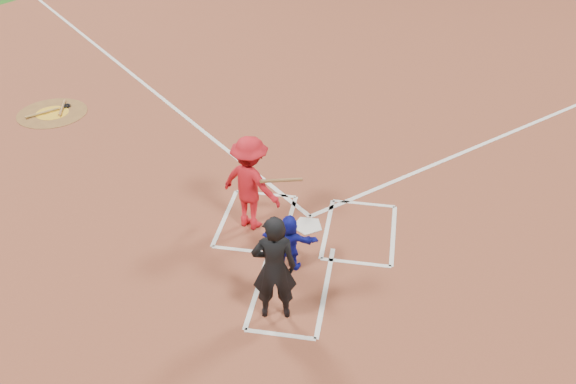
% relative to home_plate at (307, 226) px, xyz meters
% --- Properties ---
extents(ground, '(120.00, 120.00, 0.00)m').
position_rel_home_plate_xyz_m(ground, '(0.00, 0.00, -0.02)').
color(ground, '#1B5415').
rests_on(ground, ground).
extents(home_plate_dirt, '(28.00, 28.00, 0.01)m').
position_rel_home_plate_xyz_m(home_plate_dirt, '(0.00, 6.00, -0.01)').
color(home_plate_dirt, brown).
rests_on(home_plate_dirt, ground).
extents(home_plate, '(0.60, 0.60, 0.02)m').
position_rel_home_plate_xyz_m(home_plate, '(0.00, 0.00, 0.00)').
color(home_plate, silver).
rests_on(home_plate, home_plate_dirt).
extents(on_deck_circle, '(1.70, 1.70, 0.01)m').
position_rel_home_plate_xyz_m(on_deck_circle, '(-6.93, 3.54, -0.00)').
color(on_deck_circle, brown).
rests_on(on_deck_circle, home_plate_dirt).
extents(on_deck_logo, '(0.80, 0.80, 0.00)m').
position_rel_home_plate_xyz_m(on_deck_logo, '(-6.93, 3.54, 0.00)').
color(on_deck_logo, gold).
rests_on(on_deck_logo, on_deck_circle).
extents(on_deck_bat_a, '(0.32, 0.82, 0.06)m').
position_rel_home_plate_xyz_m(on_deck_bat_a, '(-6.78, 3.79, 0.03)').
color(on_deck_bat_a, '#9C6B39').
rests_on(on_deck_bat_a, on_deck_circle).
extents(on_deck_bat_b, '(0.62, 0.66, 0.06)m').
position_rel_home_plate_xyz_m(on_deck_bat_b, '(-7.13, 3.44, 0.03)').
color(on_deck_bat_b, olive).
rests_on(on_deck_bat_b, on_deck_circle).
extents(bat_weight_donut, '(0.19, 0.19, 0.05)m').
position_rel_home_plate_xyz_m(bat_weight_donut, '(-6.73, 3.94, 0.03)').
color(bat_weight_donut, black).
rests_on(bat_weight_donut, on_deck_circle).
extents(catcher, '(0.96, 0.31, 1.04)m').
position_rel_home_plate_xyz_m(catcher, '(-0.14, -1.21, 0.51)').
color(catcher, '#1419A3').
rests_on(catcher, home_plate_dirt).
extents(umpire, '(0.75, 0.57, 1.86)m').
position_rel_home_plate_xyz_m(umpire, '(-0.16, -2.37, 0.92)').
color(umpire, black).
rests_on(umpire, home_plate_dirt).
extents(chalk_markings, '(28.35, 17.32, 0.01)m').
position_rel_home_plate_xyz_m(chalk_markings, '(0.00, 5.29, -0.01)').
color(chalk_markings, white).
rests_on(chalk_markings, home_plate_dirt).
extents(batter_at_plate, '(1.62, 1.07, 1.83)m').
position_rel_home_plate_xyz_m(batter_at_plate, '(-1.04, -0.13, 0.91)').
color(batter_at_plate, red).
rests_on(batter_at_plate, home_plate_dirt).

